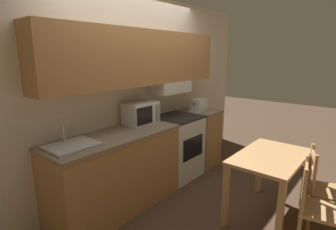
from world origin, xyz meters
TOP-DOWN VIEW (x-y plane):
  - ground_plane at (0.00, 0.00)m, footprint 16.00×16.00m
  - wall_back at (0.01, -0.07)m, footprint 5.15×0.38m
  - lower_counter_main at (-0.58, -0.30)m, footprint 1.60×0.62m
  - lower_counter_right_stub at (1.14, -0.30)m, footprint 0.49×0.62m
  - stove_range at (0.55, -0.30)m, footprint 0.66×0.59m
  - microwave at (-0.05, -0.18)m, footprint 0.43×0.29m
  - toaster at (1.09, -0.31)m, footprint 0.27×0.19m
  - sink_basin at (-1.10, -0.30)m, footprint 0.46×0.38m
  - dining_table at (0.40, -1.71)m, footprint 1.01×0.62m
  - chair_left_of_table at (0.15, -2.24)m, footprint 0.44×0.44m
  - chair_right_of_table at (0.58, -2.22)m, footprint 0.47×0.47m

SIDE VIEW (x-z plane):
  - ground_plane at x=0.00m, z-range 0.00..0.00m
  - chair_left_of_table at x=0.15m, z-range -0.01..0.84m
  - chair_right_of_table at x=0.58m, z-range -0.01..0.84m
  - stove_range at x=0.55m, z-range 0.00..0.91m
  - lower_counter_main at x=-0.58m, z-range 0.00..0.91m
  - lower_counter_right_stub at x=1.14m, z-range 0.00..0.91m
  - dining_table at x=0.40m, z-range 0.25..0.97m
  - sink_basin at x=-1.10m, z-range 0.80..1.06m
  - toaster at x=1.09m, z-range 0.91..1.11m
  - microwave at x=-0.05m, z-range 0.91..1.19m
  - wall_back at x=0.01m, z-range 0.22..2.77m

